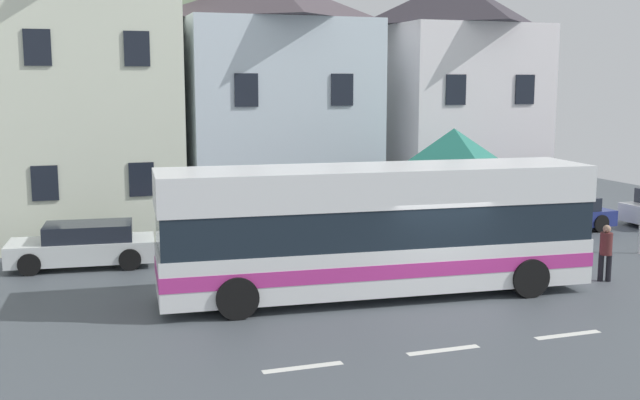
# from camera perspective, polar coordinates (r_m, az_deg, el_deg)

# --- Properties ---
(ground_plane) EXTENTS (40.00, 60.00, 0.07)m
(ground_plane) POSITION_cam_1_polar(r_m,az_deg,el_deg) (19.14, 9.26, -7.85)
(ground_plane) COLOR #495056
(townhouse_00) EXTENTS (5.90, 6.16, 11.11)m
(townhouse_00) POSITION_cam_1_polar(r_m,az_deg,el_deg) (28.25, -16.98, 8.70)
(townhouse_00) COLOR silver
(townhouse_00) RESTS_ON ground_plane
(townhouse_01) EXTENTS (6.79, 5.53, 9.18)m
(townhouse_01) POSITION_cam_1_polar(r_m,az_deg,el_deg) (28.93, -3.43, 7.14)
(townhouse_01) COLOR silver
(townhouse_01) RESTS_ON ground_plane
(townhouse_02) EXTENTS (5.82, 5.74, 9.47)m
(townhouse_02) POSITION_cam_1_polar(r_m,az_deg,el_deg) (31.85, 9.88, 7.45)
(townhouse_02) COLOR white
(townhouse_02) RESTS_ON ground_plane
(hilltop_castle) EXTENTS (34.78, 34.78, 22.25)m
(hilltop_castle) POSITION_cam_1_polar(r_m,az_deg,el_deg) (47.92, -13.19, 12.25)
(hilltop_castle) COLOR #5A6C51
(hilltop_castle) RESTS_ON ground_plane
(transit_bus) EXTENTS (11.14, 3.25, 3.31)m
(transit_bus) POSITION_cam_1_polar(r_m,az_deg,el_deg) (19.50, 4.20, -2.31)
(transit_bus) COLOR white
(transit_bus) RESTS_ON ground_plane
(bus_shelter) EXTENTS (3.60, 3.60, 3.96)m
(bus_shelter) POSITION_cam_1_polar(r_m,az_deg,el_deg) (24.63, 9.89, 3.42)
(bus_shelter) COLOR #473D33
(bus_shelter) RESTS_ON ground_plane
(parked_car_00) EXTENTS (4.51, 2.02, 1.23)m
(parked_car_00) POSITION_cam_1_polar(r_m,az_deg,el_deg) (29.33, 17.03, -1.02)
(parked_car_00) COLOR navy
(parked_car_00) RESTS_ON ground_plane
(parked_car_01) EXTENTS (4.31, 2.13, 1.29)m
(parked_car_01) POSITION_cam_1_polar(r_m,az_deg,el_deg) (23.73, -17.14, -3.23)
(parked_car_01) COLOR silver
(parked_car_01) RESTS_ON ground_plane
(parked_car_03) EXTENTS (3.88, 1.97, 1.23)m
(parked_car_03) POSITION_cam_1_polar(r_m,az_deg,el_deg) (26.54, 6.93, -1.71)
(parked_car_03) COLOR navy
(parked_car_03) RESTS_ON ground_plane
(pedestrian_00) EXTENTS (0.28, 0.35, 1.62)m
(pedestrian_00) POSITION_cam_1_polar(r_m,az_deg,el_deg) (24.57, 16.90, -2.33)
(pedestrian_00) COLOR #2D2D38
(pedestrian_00) RESTS_ON ground_plane
(pedestrian_01) EXTENTS (0.33, 0.33, 1.57)m
(pedestrian_01) POSITION_cam_1_polar(r_m,az_deg,el_deg) (22.35, 20.47, -3.48)
(pedestrian_01) COLOR black
(pedestrian_01) RESTS_ON ground_plane
(public_bench) EXTENTS (1.68, 0.48, 0.87)m
(public_bench) POSITION_cam_1_polar(r_m,az_deg,el_deg) (27.81, 10.76, -1.60)
(public_bench) COLOR brown
(public_bench) RESTS_ON ground_plane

